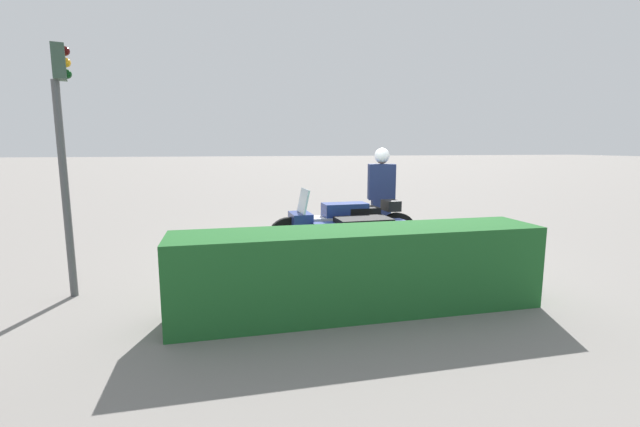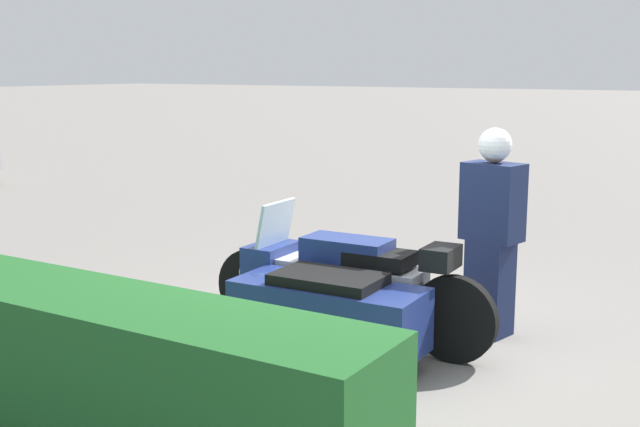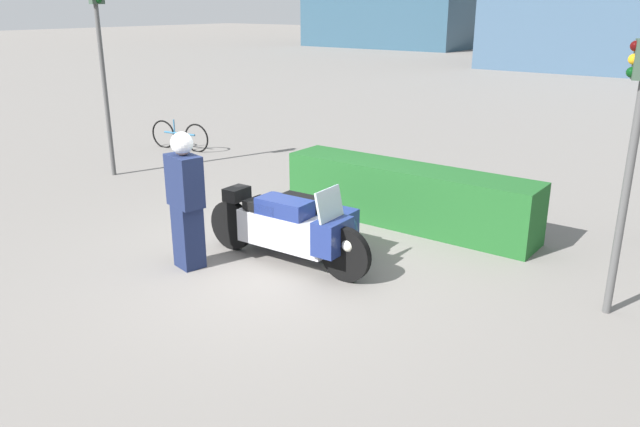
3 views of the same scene
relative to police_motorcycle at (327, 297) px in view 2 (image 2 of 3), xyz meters
The scene contains 4 objects.
ground_plane 0.68m from the police_motorcycle, 121.74° to the right, with size 160.00×160.00×0.00m, color slate.
police_motorcycle is the anchor object (origin of this frame).
officer_rider 1.59m from the police_motorcycle, 130.84° to the right, with size 0.55×0.41×1.84m.
hedge_bush_curbside 2.16m from the police_motorcycle, 76.36° to the left, with size 4.18×0.80×0.95m, color #1E5623.
Camera 2 is at (-3.01, 5.89, 2.35)m, focal length 45.00 mm.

